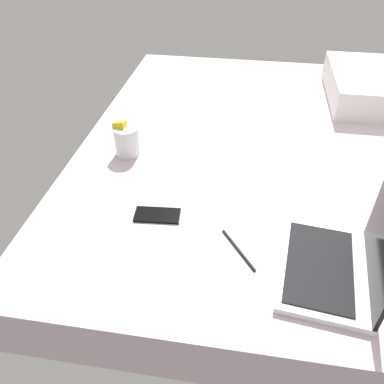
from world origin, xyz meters
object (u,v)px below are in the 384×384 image
at_px(laptop, 339,263).
at_px(pillow, 369,86).
at_px(snack_cup, 126,140).
at_px(cell_phone, 157,215).

height_order(laptop, pillow, laptop).
xyz_separation_m(snack_cup, cell_phone, (0.33, 0.19, -0.05)).
height_order(laptop, snack_cup, laptop).
relative_size(cell_phone, pillow, 0.27).
distance_m(snack_cup, cell_phone, 0.38).
bearing_deg(laptop, cell_phone, -99.29).
relative_size(laptop, cell_phone, 2.53).
xyz_separation_m(snack_cup, pillow, (-0.64, 0.98, 0.01)).
height_order(snack_cup, cell_phone, snack_cup).
distance_m(laptop, pillow, 1.15).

